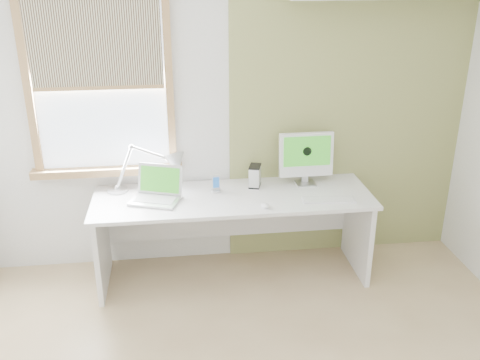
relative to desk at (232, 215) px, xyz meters
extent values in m
cube|color=silver|center=(0.01, 0.32, 0.77)|extent=(4.00, 0.02, 2.60)
cube|color=#918D50|center=(1.01, 0.30, 0.77)|extent=(2.00, 0.02, 2.60)
cube|color=#A47947|center=(-1.52, 0.28, 1.02)|extent=(0.06, 0.06, 1.42)
cube|color=#A47947|center=(-0.46, 0.28, 1.02)|extent=(0.06, 0.06, 1.42)
cube|color=#A47947|center=(-0.99, 0.26, 0.34)|extent=(1.20, 0.14, 0.06)
cube|color=#D1E2F9|center=(-0.99, 0.30, 1.02)|extent=(1.00, 0.01, 1.30)
cube|color=beige|center=(-0.99, 0.25, 1.34)|extent=(0.98, 0.02, 0.65)
cube|color=#A47947|center=(-0.99, 0.25, 1.02)|extent=(0.98, 0.03, 0.03)
cube|color=white|center=(0.00, -0.06, 0.18)|extent=(2.20, 0.70, 0.03)
cube|color=white|center=(-1.05, -0.06, -0.18)|extent=(0.04, 0.64, 0.70)
cube|color=white|center=(1.05, -0.06, -0.18)|extent=(0.04, 0.64, 0.70)
cube|color=white|center=(0.00, 0.26, -0.08)|extent=(2.08, 0.02, 0.48)
cylinder|color=silver|center=(-0.91, 0.15, 0.21)|extent=(0.17, 0.17, 0.02)
sphere|color=silver|center=(-0.91, 0.15, 0.22)|extent=(0.05, 0.05, 0.05)
cylinder|color=silver|center=(-0.84, 0.15, 0.39)|extent=(0.16, 0.03, 0.35)
sphere|color=silver|center=(-0.78, 0.15, 0.56)|extent=(0.04, 0.04, 0.04)
cylinder|color=silver|center=(-0.62, 0.14, 0.51)|extent=(0.32, 0.07, 0.14)
sphere|color=silver|center=(-0.47, 0.12, 0.45)|extent=(0.04, 0.04, 0.04)
cone|color=silver|center=(-0.44, 0.12, 0.42)|extent=(0.25, 0.28, 0.21)
cube|color=silver|center=(-0.61, -0.09, 0.20)|extent=(0.43, 0.36, 0.02)
cube|color=#B2B5B7|center=(-0.61, -0.09, 0.22)|extent=(0.34, 0.25, 0.00)
cube|color=silver|center=(-0.56, 0.03, 0.33)|extent=(0.37, 0.19, 0.24)
cube|color=#297D1C|center=(-0.57, 0.02, 0.33)|extent=(0.32, 0.16, 0.19)
cylinder|color=silver|center=(-0.13, 0.04, 0.21)|extent=(0.09, 0.09, 0.02)
cube|color=silver|center=(-0.13, 0.04, 0.28)|extent=(0.06, 0.02, 0.12)
cube|color=#194C99|center=(-0.13, 0.03, 0.28)|extent=(0.05, 0.01, 0.09)
cube|color=silver|center=(0.20, 0.11, 0.28)|extent=(0.12, 0.16, 0.18)
cube|color=black|center=(0.20, 0.11, 0.37)|extent=(0.12, 0.16, 0.01)
cube|color=black|center=(0.20, 0.11, 0.20)|extent=(0.12, 0.16, 0.01)
cube|color=silver|center=(0.62, 0.10, 0.20)|extent=(0.17, 0.15, 0.01)
cube|color=silver|center=(0.62, 0.13, 0.28)|extent=(0.05, 0.02, 0.15)
cube|color=white|center=(0.62, 0.12, 0.45)|extent=(0.45, 0.09, 0.37)
cube|color=#297D1C|center=(0.62, 0.10, 0.49)|extent=(0.39, 0.03, 0.24)
cylinder|color=black|center=(0.62, 0.09, 0.49)|extent=(0.07, 0.01, 0.07)
cube|color=white|center=(0.72, -0.24, 0.20)|extent=(0.41, 0.15, 0.02)
cube|color=white|center=(0.72, -0.24, 0.21)|extent=(0.38, 0.12, 0.00)
ellipsoid|color=white|center=(0.22, -0.30, 0.21)|extent=(0.08, 0.11, 0.03)
camera|label=1|loc=(-0.43, -3.87, 1.91)|focal=39.80mm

